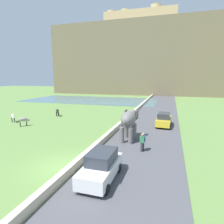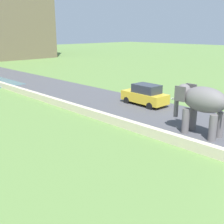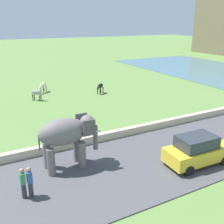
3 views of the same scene
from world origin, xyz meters
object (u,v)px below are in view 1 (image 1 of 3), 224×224
Objects in this scene: person_beside_elephant at (143,141)px; cow_grey at (24,120)px; cow_white at (13,116)px; elephant at (129,120)px; cow_black at (57,111)px; car_yellow at (164,120)px; car_white at (101,166)px; person_trailing at (142,142)px.

cow_grey is (-16.03, 4.03, -0.04)m from person_beside_elephant.
elephant is at bearing -9.67° from cow_white.
elephant is 16.24m from cow_black.
elephant is at bearing -6.15° from cow_grey.
car_yellow reaches higher than cow_black.
car_white is 21.49m from cow_black.
car_yellow is at bearing 81.54° from person_trailing.
person_trailing is 5.44m from car_white.
car_white is (-3.15, -14.65, 0.00)m from car_yellow.
car_white is at bearing -90.04° from elephant.
car_yellow is (3.14, 6.69, -1.14)m from elephant.
cow_black is at bearing 129.75° from car_white.
car_yellow is at bearing 81.58° from person_beside_elephant.
car_white is (-0.01, -7.96, -1.14)m from elephant.
elephant reaches higher than person_trailing.
elephant is 3.49m from person_trailing.
person_trailing reaches higher than cow_grey.
car_white is 3.14× the size of cow_white.
elephant is 2.75× the size of cow_grey.
cow_black is at bearing 148.08° from elephant.
elephant reaches higher than cow_grey.
car_yellow is at bearing 10.33° from cow_white.
cow_black is (-16.89, 1.87, -0.06)m from car_yellow.
elephant is 3.28m from person_beside_elephant.
car_white reaches higher than cow_grey.
cow_black is (-13.74, 16.52, -0.06)m from car_white.
elephant is at bearing 121.69° from person_trailing.
car_white reaches higher than person_beside_elephant.
cow_grey is (-17.40, -5.16, -0.06)m from car_yellow.
elephant reaches higher than car_white.
cow_white is 1.01× the size of cow_grey.
car_yellow is 1.02× the size of car_white.
car_yellow is 3.20× the size of cow_white.
cow_white is at bearing 170.33° from elephant.
cow_white is at bearing 147.83° from car_white.
elephant reaches higher than cow_black.
elephant reaches higher than person_beside_elephant.
car_yellow is 18.14m from cow_grey.
cow_grey is (3.11, -1.42, 0.00)m from cow_white.
person_trailing reaches higher than cow_white.
car_yellow is 3.23× the size of cow_grey.
cow_white is at bearing -169.67° from car_yellow.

